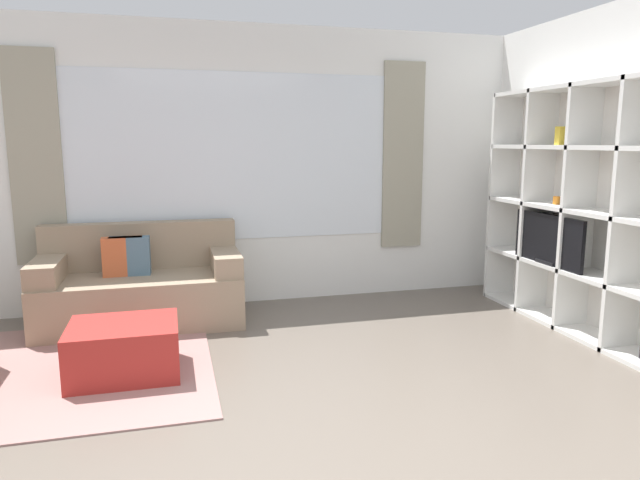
{
  "coord_description": "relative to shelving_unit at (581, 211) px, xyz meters",
  "views": [
    {
      "loc": [
        -0.62,
        -2.46,
        1.6
      ],
      "look_at": [
        0.49,
        1.71,
        0.85
      ],
      "focal_mm": 32.0,
      "sensor_mm": 36.0,
      "label": 1
    }
  ],
  "objects": [
    {
      "name": "wall_back",
      "position": [
        -2.73,
        1.57,
        0.34
      ],
      "size": [
        6.94,
        0.11,
        2.7
      ],
      "color": "white",
      "rests_on": "ground_plane"
    },
    {
      "name": "ground_plane",
      "position": [
        -2.73,
        -1.58,
        -1.02
      ],
      "size": [
        16.0,
        16.0,
        0.0
      ],
      "primitive_type": "plane",
      "color": "#665B51"
    },
    {
      "name": "couch_main",
      "position": [
        -3.63,
        1.11,
        -0.7
      ],
      "size": [
        1.72,
        0.83,
        0.87
      ],
      "color": "gray",
      "rests_on": "ground_plane"
    },
    {
      "name": "shelving_unit",
      "position": [
        0.0,
        0.0,
        0.0
      ],
      "size": [
        0.34,
        2.25,
        2.07
      ],
      "color": "silver",
      "rests_on": "ground_plane"
    },
    {
      "name": "wall_right",
      "position": [
        0.18,
        -0.02,
        0.33
      ],
      "size": [
        0.07,
        4.32,
        2.7
      ],
      "primitive_type": "cube",
      "color": "white",
      "rests_on": "ground_plane"
    },
    {
      "name": "ottoman",
      "position": [
        -3.69,
        -0.09,
        -0.84
      ],
      "size": [
        0.72,
        0.6,
        0.37
      ],
      "color": "#A82823",
      "rests_on": "ground_plane"
    },
    {
      "name": "area_rug",
      "position": [
        -4.17,
        0.09,
        -1.02
      ],
      "size": [
        2.14,
        2.02,
        0.01
      ],
      "primitive_type": "cube",
      "color": "gray",
      "rests_on": "ground_plane"
    }
  ]
}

